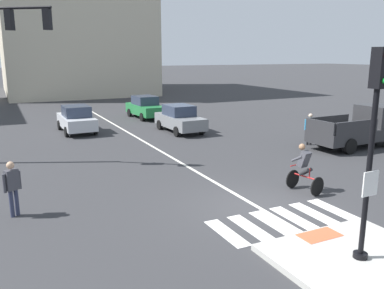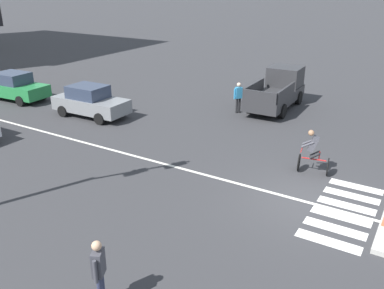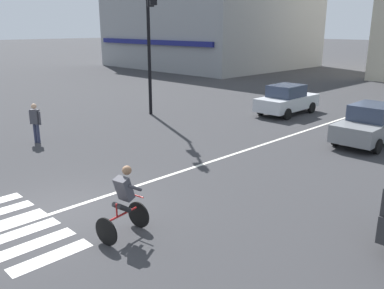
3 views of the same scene
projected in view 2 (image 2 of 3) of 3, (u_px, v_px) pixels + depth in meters
The scene contains 14 objects.
ground_plane at pixel (308, 201), 13.45m from camera, with size 300.00×300.00×0.00m, color #333335.
crosswalk_stripe_a at pixel (328, 241), 11.39m from camera, with size 0.44×1.80×0.01m, color silver.
crosswalk_stripe_b at pixel (335, 228), 11.99m from camera, with size 0.44×1.80×0.01m, color silver.
crosswalk_stripe_c at pixel (341, 216), 12.59m from camera, with size 0.44×1.80×0.01m, color silver.
crosswalk_stripe_d at pixel (346, 205), 13.19m from camera, with size 0.44×1.80×0.01m, color silver.
crosswalk_stripe_e at pixel (352, 196), 13.79m from camera, with size 0.44×1.80×0.01m, color silver.
crosswalk_stripe_f at pixel (356, 187), 14.39m from camera, with size 0.44×1.80×0.01m, color silver.
lane_centre_line at pixel (85, 143), 18.24m from camera, with size 0.14×28.00×0.01m, color silver.
car_grey_eastbound_far at pixel (90, 101), 21.48m from camera, with size 1.92×4.14×1.64m.
car_green_eastbound_distant at pixel (15, 87), 24.41m from camera, with size 2.02×4.19×1.64m.
pickup_truck_charcoal_cross_right at pixel (278, 90), 23.05m from camera, with size 5.16×2.18×2.08m.
cyclist at pixel (313, 151), 15.14m from camera, with size 0.84×1.19×1.68m.
pedestrian_at_curb_left at pixel (99, 268), 8.85m from camera, with size 0.50×0.36×1.67m.
pedestrian_waiting_far_side at pixel (239, 95), 21.97m from camera, with size 0.43×0.40×1.67m.
Camera 2 is at (-12.02, -2.90, 6.79)m, focal length 38.31 mm.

